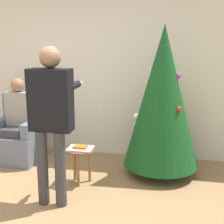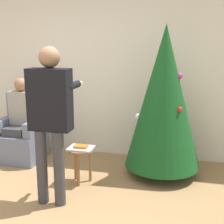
% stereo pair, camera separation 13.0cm
% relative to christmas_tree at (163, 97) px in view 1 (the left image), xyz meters
% --- Properties ---
extents(wall_back, '(8.00, 0.06, 2.70)m').
position_rel_christmas_tree_xyz_m(wall_back, '(-1.30, 0.66, 0.28)').
color(wall_back, silver).
rests_on(wall_back, ground_plane).
extents(christmas_tree, '(1.00, 1.00, 1.99)m').
position_rel_christmas_tree_xyz_m(christmas_tree, '(0.00, 0.00, 0.00)').
color(christmas_tree, brown).
rests_on(christmas_tree, ground_plane).
extents(armchair, '(0.62, 0.62, 0.99)m').
position_rel_christmas_tree_xyz_m(armchair, '(-2.12, 0.08, -0.71)').
color(armchair, slate).
rests_on(armchair, ground_plane).
extents(person_seated, '(0.36, 0.46, 1.24)m').
position_rel_christmas_tree_xyz_m(person_seated, '(-2.12, 0.05, -0.39)').
color(person_seated, '#38383D').
rests_on(person_seated, ground_plane).
extents(person_standing, '(0.47, 0.57, 1.72)m').
position_rel_christmas_tree_xyz_m(person_standing, '(-1.12, -1.03, -0.02)').
color(person_standing, '#38383D').
rests_on(person_standing, ground_plane).
extents(side_stool, '(0.33, 0.33, 0.45)m').
position_rel_christmas_tree_xyz_m(side_stool, '(-0.97, -0.50, -0.71)').
color(side_stool, olive).
rests_on(side_stool, ground_plane).
extents(laptop, '(0.31, 0.25, 0.02)m').
position_rel_christmas_tree_xyz_m(laptop, '(-0.97, -0.50, -0.61)').
color(laptop, silver).
rests_on(laptop, side_stool).
extents(book, '(0.17, 0.11, 0.02)m').
position_rel_christmas_tree_xyz_m(book, '(-0.97, -0.50, -0.59)').
color(book, orange).
rests_on(book, laptop).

